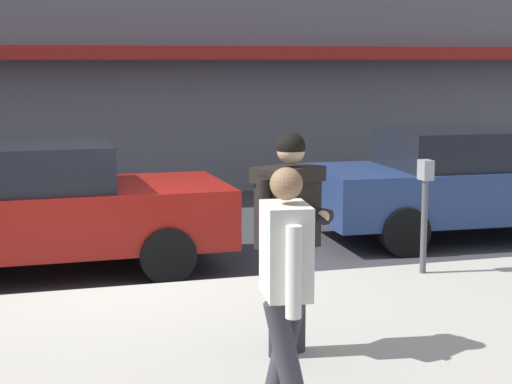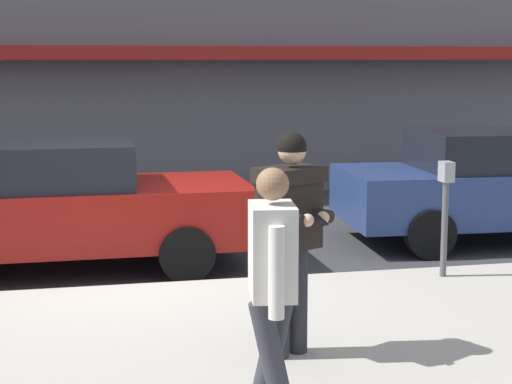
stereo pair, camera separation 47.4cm
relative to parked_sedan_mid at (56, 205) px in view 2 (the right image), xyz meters
The scene contains 8 objects.
ground_plane 1.61m from the parked_sedan_mid, 56.00° to the right, with size 80.00×80.00×0.00m, color #333338.
sidewalk 4.45m from the parked_sedan_mid, 66.03° to the right, with size 32.00×5.30×0.14m, color #A8A399.
curb_paint_line 2.24m from the parked_sedan_mid, 31.92° to the right, with size 28.00×0.12×0.01m, color silver.
parked_sedan_mid is the anchor object (origin of this frame).
parked_sedan_far 5.99m from the parked_sedan_mid, ahead, with size 4.58×2.09×1.54m.
man_texting_on_phone 4.29m from the parked_sedan_mid, 63.99° to the right, with size 0.63×0.65×1.81m.
pedestrian_in_light_coat 5.29m from the parked_sedan_mid, 74.26° to the right, with size 0.37×0.60×1.70m.
parking_meter 4.51m from the parked_sedan_mid, 22.98° to the right, with size 0.12×0.18×1.27m.
Camera 2 is at (-0.58, -9.09, 2.52)m, focal length 60.00 mm.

